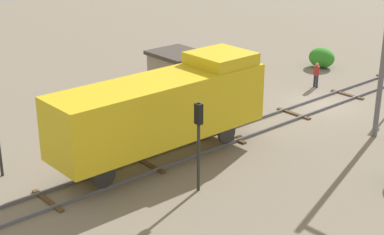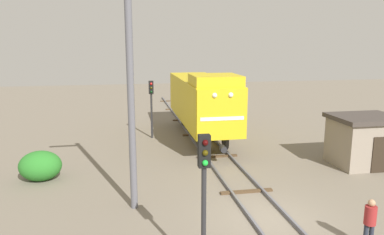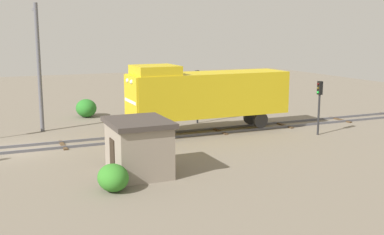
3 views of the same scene
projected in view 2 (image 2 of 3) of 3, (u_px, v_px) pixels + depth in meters
name	position (u px, v px, depth m)	size (l,w,h in m)	color
ground_plane	(269.00, 220.00, 14.21)	(96.10, 96.10, 0.00)	#756B5B
railway_track	(269.00, 218.00, 14.19)	(2.40, 64.06, 0.16)	#595960
locomotive	(202.00, 99.00, 25.58)	(2.90, 11.60, 4.60)	gold
traffic_signal_near	(204.00, 180.00, 10.19)	(0.32, 0.34, 4.21)	#262628
traffic_signal_mid	(151.00, 99.00, 25.78)	(0.32, 0.34, 4.02)	#262628
traffic_signal_far	(226.00, 89.00, 32.70)	(0.32, 0.34, 3.65)	#262628
worker_near_track	(370.00, 220.00, 12.05)	(0.38, 0.38, 1.70)	#262B38
catenary_mast	(129.00, 94.00, 14.32)	(1.94, 0.28, 8.82)	#595960
relay_hut	(364.00, 140.00, 20.31)	(3.50, 2.90, 2.74)	gray
bush_far	(40.00, 166.00, 18.13)	(2.02, 1.65, 1.47)	#297526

